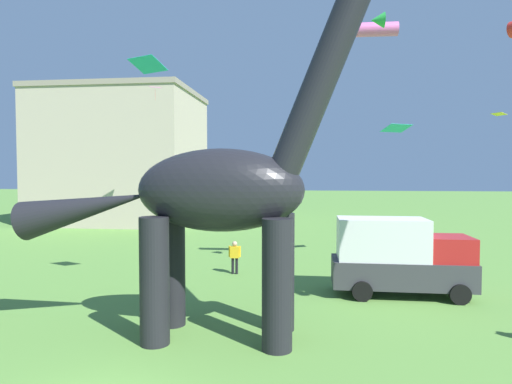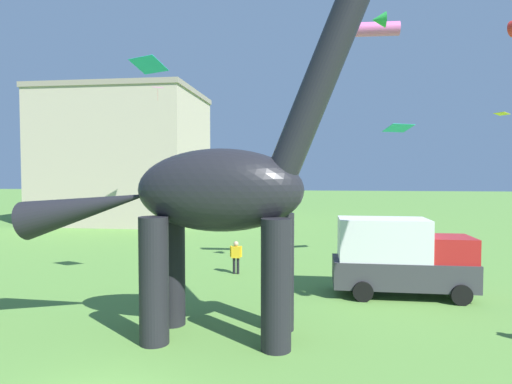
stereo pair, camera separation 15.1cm
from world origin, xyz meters
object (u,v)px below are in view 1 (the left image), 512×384
(kite_far_right, at_px, (148,65))
(kite_high_right, at_px, (155,87))
(person_watching_child, at_px, (235,254))
(dinosaur_sculpture, at_px, (218,190))
(kite_mid_right, at_px, (374,28))
(kite_trailing, at_px, (499,114))
(kite_high_left, at_px, (396,128))
(parked_box_truck, at_px, (398,256))

(kite_far_right, bearing_deg, kite_high_right, 108.72)
(person_watching_child, xyz_separation_m, kite_high_right, (-7.85, 10.58, 10.52))
(dinosaur_sculpture, relative_size, kite_mid_right, 5.44)
(kite_high_right, height_order, kite_mid_right, kite_mid_right)
(kite_far_right, bearing_deg, person_watching_child, 59.13)
(person_watching_child, xyz_separation_m, kite_far_right, (-2.72, -4.55, 8.39))
(kite_trailing, bearing_deg, kite_high_left, -170.41)
(parked_box_truck, distance_m, kite_high_left, 9.18)
(kite_high_right, xyz_separation_m, kite_mid_right, (14.45, -11.21, 0.23))
(parked_box_truck, relative_size, kite_trailing, 6.43)
(kite_high_left, bearing_deg, parked_box_truck, -99.55)
(person_watching_child, bearing_deg, kite_high_right, -101.23)
(dinosaur_sculpture, distance_m, kite_trailing, 19.26)
(kite_mid_right, bearing_deg, person_watching_child, 174.52)
(person_watching_child, distance_m, kite_mid_right, 12.63)
(person_watching_child, bearing_deg, kite_mid_right, 126.72)
(kite_trailing, distance_m, kite_far_right, 19.53)
(dinosaur_sculpture, height_order, kite_high_left, dinosaur_sculpture)
(person_watching_child, distance_m, kite_trailing, 16.86)
(kite_high_left, bearing_deg, kite_high_right, 157.85)
(kite_high_left, bearing_deg, kite_far_right, -143.08)
(dinosaur_sculpture, bearing_deg, kite_mid_right, 23.16)
(parked_box_truck, xyz_separation_m, kite_trailing, (6.97, 7.88, 6.76))
(dinosaur_sculpture, bearing_deg, kite_high_left, 27.57)
(kite_high_right, distance_m, kite_trailing, 23.12)
(dinosaur_sculpture, distance_m, kite_high_left, 14.78)
(dinosaur_sculpture, height_order, kite_high_right, dinosaur_sculpture)
(kite_high_right, xyz_separation_m, kite_far_right, (5.13, -15.13, -2.13))
(person_watching_child, xyz_separation_m, kite_mid_right, (6.60, -0.63, 10.75))
(dinosaur_sculpture, bearing_deg, kite_high_right, 84.15)
(kite_high_left, bearing_deg, dinosaur_sculpture, -121.75)
(dinosaur_sculpture, height_order, person_watching_child, dinosaur_sculpture)
(kite_high_right, relative_size, kite_far_right, 0.66)
(parked_box_truck, relative_size, kite_mid_right, 2.43)
(kite_high_left, distance_m, kite_far_right, 14.20)
(parked_box_truck, xyz_separation_m, kite_high_left, (1.16, 6.90, 5.94))
(person_watching_child, height_order, kite_mid_right, kite_mid_right)
(kite_trailing, relative_size, kite_far_right, 0.55)
(kite_mid_right, bearing_deg, kite_high_right, 142.19)
(dinosaur_sculpture, relative_size, kite_high_left, 7.08)
(kite_mid_right, xyz_separation_m, kite_trailing, (7.74, 5.52, -3.34))
(dinosaur_sculpture, xyz_separation_m, person_watching_child, (-0.93, 8.39, -3.55))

